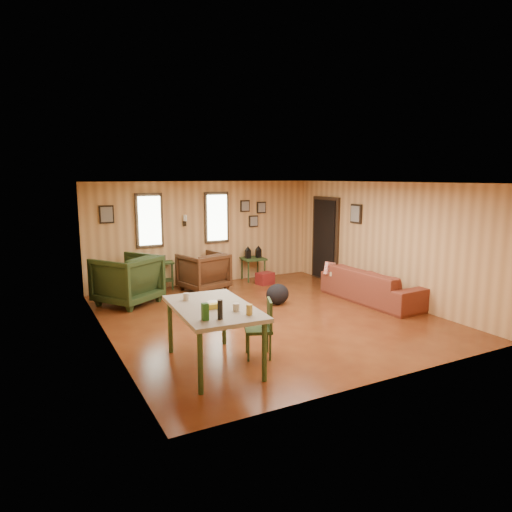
{
  "coord_description": "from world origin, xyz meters",
  "views": [
    {
      "loc": [
        -3.88,
        -6.97,
        2.5
      ],
      "look_at": [
        0.0,
        0.4,
        1.05
      ],
      "focal_mm": 32.0,
      "sensor_mm": 36.0,
      "label": 1
    }
  ],
  "objects_px": {
    "side_table": "(253,257)",
    "dining_table": "(213,312)",
    "recliner_green": "(127,277)",
    "end_table": "(159,270)",
    "sofa": "(374,280)",
    "recliner_brown": "(203,270)"
  },
  "relations": [
    {
      "from": "side_table",
      "to": "dining_table",
      "type": "relative_size",
      "value": 0.51
    },
    {
      "from": "recliner_green",
      "to": "dining_table",
      "type": "bearing_deg",
      "value": 61.84
    },
    {
      "from": "end_table",
      "to": "side_table",
      "type": "distance_m",
      "value": 2.29
    },
    {
      "from": "recliner_green",
      "to": "end_table",
      "type": "xyz_separation_m",
      "value": [
        0.92,
        0.97,
        -0.11
      ]
    },
    {
      "from": "end_table",
      "to": "sofa",
      "type": "bearing_deg",
      "value": -41.31
    },
    {
      "from": "sofa",
      "to": "recliner_green",
      "type": "xyz_separation_m",
      "value": [
        -4.45,
        2.13,
        0.09
      ]
    },
    {
      "from": "recliner_green",
      "to": "end_table",
      "type": "bearing_deg",
      "value": -166.99
    },
    {
      "from": "dining_table",
      "to": "recliner_green",
      "type": "bearing_deg",
      "value": 98.68
    },
    {
      "from": "sofa",
      "to": "recliner_brown",
      "type": "height_order",
      "value": "recliner_brown"
    },
    {
      "from": "sofa",
      "to": "side_table",
      "type": "xyz_separation_m",
      "value": [
        -1.26,
        2.85,
        0.13
      ]
    },
    {
      "from": "recliner_green",
      "to": "dining_table",
      "type": "xyz_separation_m",
      "value": [
        0.35,
        -3.62,
        0.21
      ]
    },
    {
      "from": "recliner_green",
      "to": "side_table",
      "type": "distance_m",
      "value": 3.27
    },
    {
      "from": "sofa",
      "to": "end_table",
      "type": "relative_size",
      "value": 2.96
    },
    {
      "from": "recliner_brown",
      "to": "dining_table",
      "type": "bearing_deg",
      "value": 56.08
    },
    {
      "from": "side_table",
      "to": "recliner_brown",
      "type": "bearing_deg",
      "value": -165.55
    },
    {
      "from": "end_table",
      "to": "side_table",
      "type": "relative_size",
      "value": 0.9
    },
    {
      "from": "sofa",
      "to": "dining_table",
      "type": "relative_size",
      "value": 1.36
    },
    {
      "from": "sofa",
      "to": "end_table",
      "type": "distance_m",
      "value": 4.7
    },
    {
      "from": "dining_table",
      "to": "side_table",
      "type": "bearing_deg",
      "value": 59.98
    },
    {
      "from": "side_table",
      "to": "dining_table",
      "type": "distance_m",
      "value": 5.18
    },
    {
      "from": "side_table",
      "to": "sofa",
      "type": "bearing_deg",
      "value": -66.13
    },
    {
      "from": "sofa",
      "to": "dining_table",
      "type": "distance_m",
      "value": 4.37
    }
  ]
}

